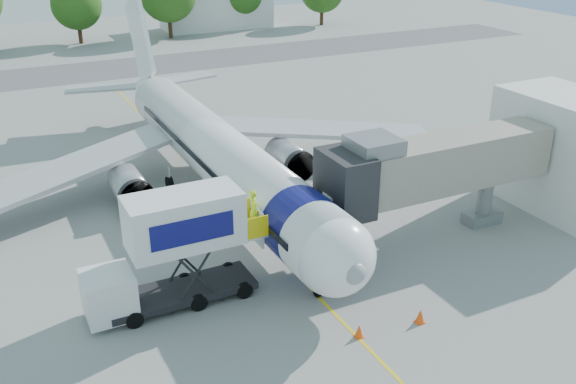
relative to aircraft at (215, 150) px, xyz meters
name	(u,v)px	position (x,y,z in m)	size (l,w,h in m)	color
ground	(241,218)	(0.00, -4.12, -2.95)	(160.00, 160.00, 0.00)	gray
guidance_line	(241,218)	(0.00, -4.12, -2.94)	(0.15, 70.00, 0.01)	yellow
taxiway_strip	(98,71)	(0.00, 37.88, -2.94)	(120.00, 10.00, 0.01)	#59595B
aircraft	(215,150)	(0.00, 0.00, 0.00)	(34.17, 37.73, 11.35)	white
jet_bridge	(426,168)	(7.99, -11.12, 1.39)	(13.90, 3.20, 6.60)	gray
terminal_stub	(564,152)	(18.50, -11.12, 0.55)	(5.00, 8.00, 7.00)	silver
catering_hiloader	(172,252)	(-6.26, -11.12, -0.18)	(8.61, 2.44, 5.50)	black
ground_tug	(342,364)	(-2.03, -19.24, -2.20)	(3.80, 2.38, 1.42)	silver
safety_cone_a	(420,316)	(3.10, -17.56, -2.62)	(0.44, 0.44, 0.69)	#FF4C0D
safety_cone_b	(359,331)	(0.07, -17.24, -2.65)	(0.39, 0.39, 0.63)	#FF4C0D
outbuilding_right	(216,10)	(22.00, 57.88, -0.29)	(16.40, 7.40, 5.30)	silver
tree_d	(76,5)	(1.15, 54.77, 2.19)	(6.64, 6.64, 8.47)	#382314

